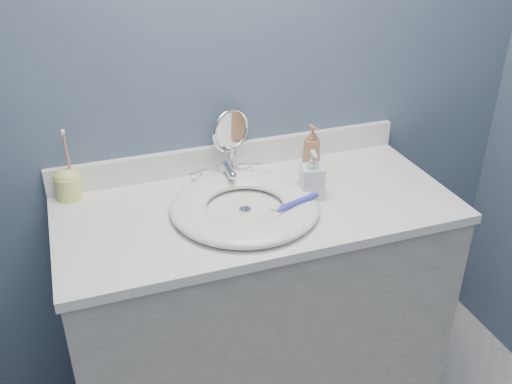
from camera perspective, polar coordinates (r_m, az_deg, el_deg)
name	(u,v)px	position (r m, az deg, el deg)	size (l,w,h in m)	color
back_wall	(229,77)	(1.86, -2.74, 11.44)	(2.20, 0.02, 2.40)	#4A5870
vanity_cabinet	(257,317)	(2.02, 0.12, -12.39)	(1.20, 0.55, 0.85)	#BAB7AA
countertop	(257,208)	(1.76, 0.13, -1.61)	(1.22, 0.57, 0.03)	white
backsplash	(232,156)	(1.95, -2.45, 3.63)	(1.22, 0.02, 0.09)	white
basin	(245,206)	(1.71, -1.11, -1.39)	(0.45, 0.45, 0.04)	white
drain	(245,210)	(1.71, -1.11, -1.83)	(0.04, 0.04, 0.01)	silver
faucet	(226,175)	(1.87, -3.03, 1.73)	(0.25, 0.13, 0.07)	silver
makeup_mirror	(231,138)	(1.90, -2.52, 5.46)	(0.15, 0.09, 0.23)	silver
soap_bottle_amber	(312,149)	(1.92, 5.59, 4.27)	(0.06, 0.07, 0.17)	#A86E4C
soap_bottle_clear	(312,174)	(1.77, 5.66, 1.77)	(0.07, 0.07, 0.16)	silver
toothbrush_holder	(68,183)	(1.85, -18.28, 0.87)	(0.08, 0.08, 0.23)	#EEEF77
toothbrush_lying	(296,203)	(1.67, 4.01, -1.09)	(0.17, 0.07, 0.02)	#363AC1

